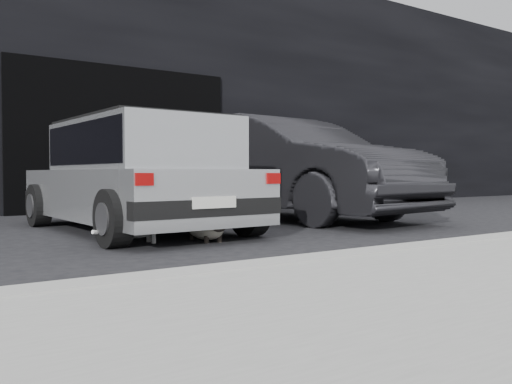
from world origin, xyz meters
TOP-DOWN VIEW (x-y plane):
  - ground at (0.00, 0.00)m, footprint 80.00×80.00m
  - building_facade at (1.00, 6.00)m, footprint 34.00×4.00m
  - garage_opening at (1.00, 3.99)m, footprint 4.00×0.10m
  - curb at (1.00, -2.60)m, footprint 18.00×0.25m
  - silver_hatchback at (-0.09, 0.61)m, footprint 1.89×3.63m
  - second_car at (2.50, 1.15)m, footprint 2.10×4.85m
  - cat_siamese at (0.13, -0.67)m, footprint 0.31×0.86m
  - cat_white at (-0.50, -0.44)m, footprint 0.81×0.28m

SIDE VIEW (x-z plane):
  - ground at x=0.00m, z-range 0.00..0.00m
  - curb at x=1.00m, z-range 0.00..0.12m
  - cat_siamese at x=0.13m, z-range -0.01..0.28m
  - cat_white at x=-0.50m, z-range -0.01..0.37m
  - silver_hatchback at x=-0.09m, z-range 0.06..1.37m
  - second_car at x=2.50m, z-range 0.00..1.55m
  - garage_opening at x=1.00m, z-range 0.00..2.60m
  - building_facade at x=1.00m, z-range 0.00..5.00m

